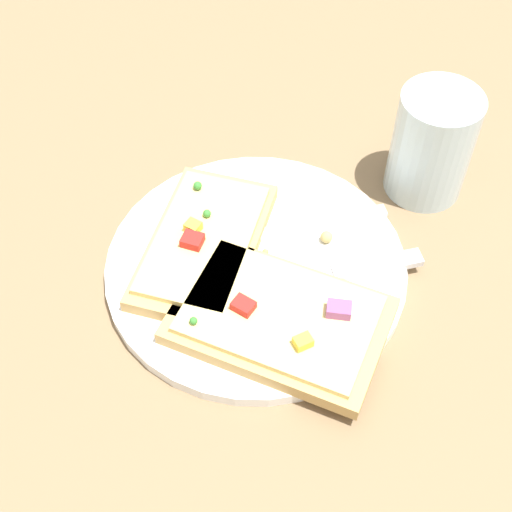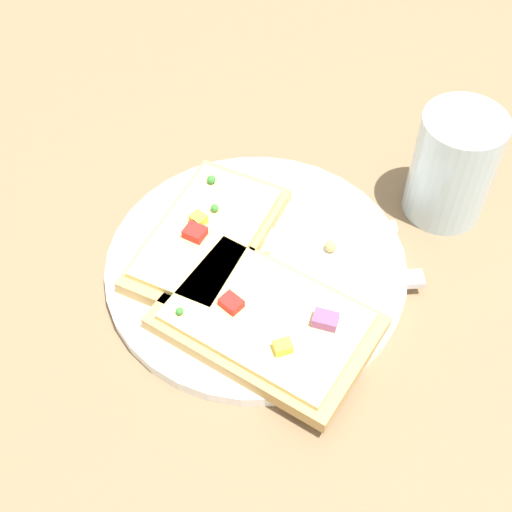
{
  "view_description": "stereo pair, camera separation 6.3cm",
  "coord_description": "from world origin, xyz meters",
  "px_view_note": "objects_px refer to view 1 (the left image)",
  "views": [
    {
      "loc": [
        0.25,
        -0.29,
        0.52
      ],
      "look_at": [
        0.0,
        0.0,
        0.02
      ],
      "focal_mm": 50.0,
      "sensor_mm": 36.0,
      "label": 1
    },
    {
      "loc": [
        0.3,
        -0.25,
        0.52
      ],
      "look_at": [
        0.0,
        0.0,
        0.02
      ],
      "focal_mm": 50.0,
      "sensor_mm": 36.0,
      "label": 2
    }
  ],
  "objects_px": {
    "pizza_slice_main": "(204,243)",
    "drinking_glass": "(432,145)",
    "pizza_slice_corner": "(280,319)",
    "knife": "(323,276)",
    "plate": "(256,267)",
    "fork": "(259,236)"
  },
  "relations": [
    {
      "from": "pizza_slice_corner",
      "to": "drinking_glass",
      "type": "distance_m",
      "value": 0.23
    },
    {
      "from": "pizza_slice_main",
      "to": "drinking_glass",
      "type": "distance_m",
      "value": 0.23
    },
    {
      "from": "knife",
      "to": "plate",
      "type": "bearing_deg",
      "value": -29.27
    },
    {
      "from": "pizza_slice_corner",
      "to": "pizza_slice_main",
      "type": "bearing_deg",
      "value": -27.07
    },
    {
      "from": "pizza_slice_main",
      "to": "drinking_glass",
      "type": "height_order",
      "value": "drinking_glass"
    },
    {
      "from": "pizza_slice_main",
      "to": "drinking_glass",
      "type": "bearing_deg",
      "value": -50.53
    },
    {
      "from": "knife",
      "to": "pizza_slice_corner",
      "type": "height_order",
      "value": "pizza_slice_corner"
    },
    {
      "from": "fork",
      "to": "pizza_slice_main",
      "type": "bearing_deg",
      "value": 2.35
    },
    {
      "from": "plate",
      "to": "pizza_slice_corner",
      "type": "relative_size",
      "value": 1.35
    },
    {
      "from": "plate",
      "to": "pizza_slice_corner",
      "type": "bearing_deg",
      "value": -32.6
    },
    {
      "from": "pizza_slice_main",
      "to": "plate",
      "type": "bearing_deg",
      "value": -91.43
    },
    {
      "from": "pizza_slice_corner",
      "to": "fork",
      "type": "bearing_deg",
      "value": -56.41
    },
    {
      "from": "pizza_slice_main",
      "to": "drinking_glass",
      "type": "relative_size",
      "value": 1.72
    },
    {
      "from": "fork",
      "to": "pizza_slice_corner",
      "type": "height_order",
      "value": "pizza_slice_corner"
    },
    {
      "from": "knife",
      "to": "drinking_glass",
      "type": "distance_m",
      "value": 0.17
    },
    {
      "from": "plate",
      "to": "fork",
      "type": "distance_m",
      "value": 0.03
    },
    {
      "from": "pizza_slice_main",
      "to": "pizza_slice_corner",
      "type": "xyz_separation_m",
      "value": [
        0.1,
        -0.02,
        0.0
      ]
    },
    {
      "from": "fork",
      "to": "pizza_slice_corner",
      "type": "xyz_separation_m",
      "value": [
        0.08,
        -0.06,
        0.01
      ]
    },
    {
      "from": "knife",
      "to": "drinking_glass",
      "type": "xyz_separation_m",
      "value": [
        0.0,
        0.16,
        0.04
      ]
    },
    {
      "from": "knife",
      "to": "fork",
      "type": "bearing_deg",
      "value": -52.91
    },
    {
      "from": "pizza_slice_corner",
      "to": "drinking_glass",
      "type": "relative_size",
      "value": 1.81
    },
    {
      "from": "knife",
      "to": "drinking_glass",
      "type": "relative_size",
      "value": 1.7
    }
  ]
}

